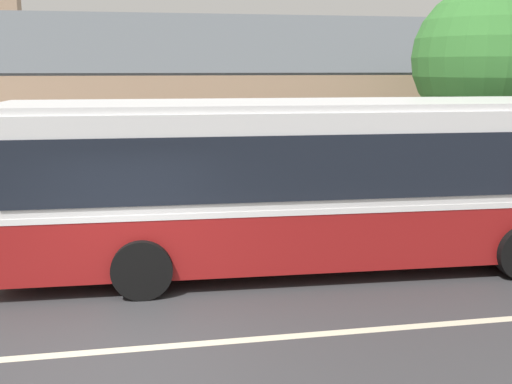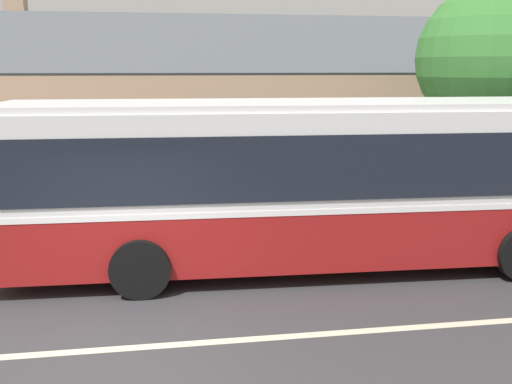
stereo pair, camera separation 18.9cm
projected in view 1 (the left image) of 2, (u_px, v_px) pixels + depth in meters
name	position (u px, v px, depth m)	size (l,w,h in m)	color
ground_plane	(124.00, 350.00, 7.67)	(300.00, 300.00, 0.00)	#38383A
sidewalk_far	(137.00, 226.00, 13.43)	(60.00, 3.00, 0.15)	#9E9E99
lane_divider_stripe	(124.00, 350.00, 7.67)	(60.00, 0.16, 0.01)	beige
community_building	(195.00, 118.00, 21.12)	(23.95, 9.24, 6.64)	tan
transit_bus	(315.00, 179.00, 10.67)	(11.62, 3.04, 3.12)	maroon
street_tree_primary	(492.00, 64.00, 14.68)	(3.79, 3.70, 5.82)	#4C3828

